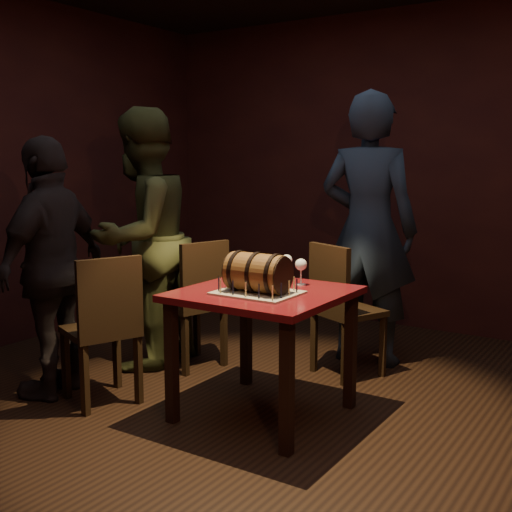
# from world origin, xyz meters

# --- Properties ---
(room_shell) EXTENTS (5.04, 5.04, 2.80)m
(room_shell) POSITION_xyz_m (0.00, 0.00, 1.40)
(room_shell) COLOR black
(room_shell) RESTS_ON ground
(pub_table) EXTENTS (0.90, 0.90, 0.75)m
(pub_table) POSITION_xyz_m (0.03, 0.07, 0.64)
(pub_table) COLOR #510D13
(pub_table) RESTS_ON ground
(cake_board) EXTENTS (0.45, 0.35, 0.01)m
(cake_board) POSITION_xyz_m (0.05, -0.03, 0.76)
(cake_board) COLOR #9F9580
(cake_board) RESTS_ON pub_table
(barrel_cake) EXTENTS (0.40, 0.23, 0.23)m
(barrel_cake) POSITION_xyz_m (0.05, -0.03, 0.87)
(barrel_cake) COLOR brown
(barrel_cake) RESTS_ON cake_board
(birthday_candles) EXTENTS (0.40, 0.30, 0.09)m
(birthday_candles) POSITION_xyz_m (0.05, -0.03, 0.80)
(birthday_candles) COLOR #E3D188
(birthday_candles) RESTS_ON cake_board
(wine_glass_left) EXTENTS (0.07, 0.07, 0.16)m
(wine_glass_left) POSITION_xyz_m (-0.23, 0.37, 0.87)
(wine_glass_left) COLOR silver
(wine_glass_left) RESTS_ON pub_table
(wine_glass_mid) EXTENTS (0.07, 0.07, 0.16)m
(wine_glass_mid) POSITION_xyz_m (-0.03, 0.42, 0.87)
(wine_glass_mid) COLOR silver
(wine_glass_mid) RESTS_ON pub_table
(wine_glass_right) EXTENTS (0.07, 0.07, 0.16)m
(wine_glass_right) POSITION_xyz_m (0.13, 0.33, 0.87)
(wine_glass_right) COLOR silver
(wine_glass_right) RESTS_ON pub_table
(pint_of_ale) EXTENTS (0.07, 0.07, 0.15)m
(pint_of_ale) POSITION_xyz_m (-0.11, 0.25, 0.82)
(pint_of_ale) COLOR silver
(pint_of_ale) RESTS_ON pub_table
(menu_card) EXTENTS (0.10, 0.05, 0.13)m
(menu_card) POSITION_xyz_m (-0.29, 0.37, 0.81)
(menu_card) COLOR white
(menu_card) RESTS_ON pub_table
(chair_back) EXTENTS (0.53, 0.53, 0.93)m
(chair_back) POSITION_xyz_m (0.10, 0.93, 0.52)
(chair_back) COLOR black
(chair_back) RESTS_ON ground
(chair_left_rear) EXTENTS (0.50, 0.50, 0.93)m
(chair_left_rear) POSITION_xyz_m (-0.84, 0.54, 0.52)
(chair_left_rear) COLOR black
(chair_left_rear) RESTS_ON ground
(chair_left_front) EXTENTS (0.52, 0.52, 0.93)m
(chair_left_front) POSITION_xyz_m (-0.86, -0.33, 0.52)
(chair_left_front) COLOR black
(chair_left_front) RESTS_ON ground
(person_back) EXTENTS (0.76, 0.54, 1.98)m
(person_back) POSITION_xyz_m (0.11, 1.35, 0.99)
(person_back) COLOR #1A2435
(person_back) RESTS_ON ground
(person_left_rear) EXTENTS (0.75, 0.94, 1.86)m
(person_left_rear) POSITION_xyz_m (-1.22, 0.39, 0.93)
(person_left_rear) COLOR #353A1D
(person_left_rear) RESTS_ON ground
(person_left_front) EXTENTS (0.60, 1.03, 1.65)m
(person_left_front) POSITION_xyz_m (-1.28, -0.36, 0.82)
(person_left_front) COLOR black
(person_left_front) RESTS_ON ground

